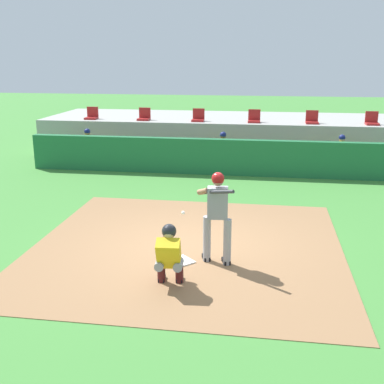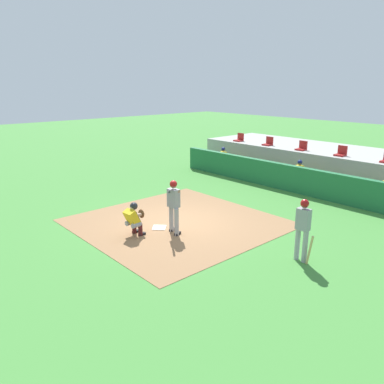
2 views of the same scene
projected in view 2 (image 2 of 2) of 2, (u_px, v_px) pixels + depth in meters
ground_plane at (177, 223)px, 13.39m from camera, size 80.00×80.00×0.00m
dirt_infield at (177, 222)px, 13.38m from camera, size 6.40×6.40×0.01m
home_plate at (159, 228)px, 12.87m from camera, size 0.62×0.62×0.02m
batter_at_plate at (173, 203)px, 12.15m from camera, size 0.75×0.70×1.80m
catcher_crouched at (134, 218)px, 12.11m from camera, size 0.51×1.85×1.13m
on_deck_batter at (303, 226)px, 10.23m from camera, size 0.58×0.23×1.79m
dugout_wall at (286, 177)px, 17.38m from camera, size 13.00×0.30×1.20m
dugout_bench at (297, 182)px, 18.12m from camera, size 11.80×0.44×0.45m
dugout_player_0 at (222, 158)px, 21.43m from camera, size 0.49×0.70×1.30m
dugout_player_1 at (298, 173)px, 17.85m from camera, size 0.49×0.70×1.30m
stands_platform at (334, 162)px, 20.17m from camera, size 15.00×4.40×1.40m
stadium_seat_0 at (239, 139)px, 22.85m from camera, size 0.46×0.46×0.48m
stadium_seat_1 at (268, 143)px, 21.30m from camera, size 0.46×0.46×0.48m
stadium_seat_2 at (302, 148)px, 19.74m from camera, size 0.46×0.46×0.48m
stadium_seat_3 at (341, 153)px, 18.19m from camera, size 0.46×0.46×0.48m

